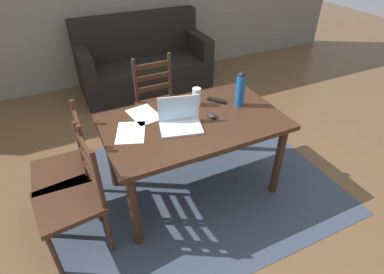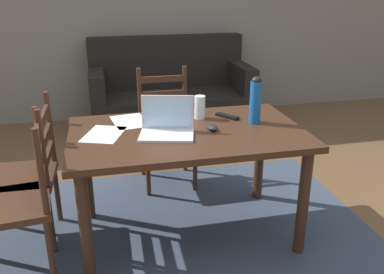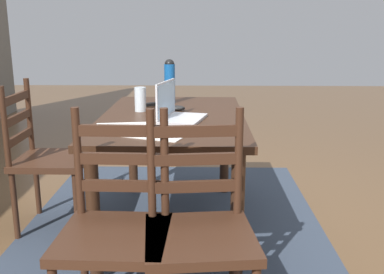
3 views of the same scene
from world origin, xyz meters
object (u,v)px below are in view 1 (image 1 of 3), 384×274
chair_left_near (74,199)px  drinking_glass (197,97)px  couch (143,63)px  tv_remote (217,100)px  water_bottle (240,88)px  dining_table (193,130)px  chair_left_far (67,170)px  chair_far_head (160,106)px  laptop (180,119)px  computer_mouse (212,115)px

chair_left_near → drinking_glass: (1.15, 0.39, 0.36)m
couch → tv_remote: (0.03, -2.06, 0.40)m
couch → water_bottle: bearing=-85.5°
drinking_glass → tv_remote: size_ratio=0.92×
dining_table → chair_left_far: chair_left_far is taller
water_bottle → drinking_glass: size_ratio=1.98×
chair_left_far → chair_far_head: (1.01, 0.64, 0.00)m
water_bottle → drinking_glass: bearing=152.9°
dining_table → chair_left_far: (-1.01, 0.17, -0.18)m
couch → drinking_glass: (-0.15, -2.03, 0.47)m
chair_left_far → dining_table: bearing=-9.8°
chair_left_far → chair_left_near: (-0.00, -0.35, 0.00)m
laptop → drinking_glass: (0.26, 0.24, 0.02)m
laptop → drinking_glass: 0.36m
computer_mouse → chair_left_far: bearing=169.2°
chair_left_near → couch: 2.75m
water_bottle → drinking_glass: 0.38m
laptop → tv_remote: bearing=25.6°
dining_table → chair_left_near: bearing=-170.4°
laptop → chair_far_head: bearing=81.2°
couch → chair_far_head: bearing=-101.3°
dining_table → chair_far_head: bearing=90.0°
chair_left_near → chair_far_head: same height
laptop → dining_table: bearing=11.3°
chair_left_near → chair_far_head: bearing=44.0°
water_bottle → computer_mouse: size_ratio=3.09×
chair_far_head → laptop: (-0.13, -0.84, 0.34)m
dining_table → water_bottle: bearing=6.0°
dining_table → laptop: laptop is taller
chair_left_near → laptop: (0.89, 0.15, 0.34)m
chair_left_near → couch: size_ratio=0.53×
couch → laptop: size_ratio=4.94×
chair_left_near → water_bottle: water_bottle is taller
chair_left_far → tv_remote: (1.34, 0.02, 0.29)m
couch → chair_left_near: bearing=-118.3°
chair_far_head → couch: size_ratio=0.53×
computer_mouse → tv_remote: size_ratio=0.59×
chair_left_far → laptop: size_ratio=2.61×
water_bottle → tv_remote: bearing=135.0°
dining_table → computer_mouse: size_ratio=14.51×
drinking_glass → tv_remote: (0.19, -0.03, -0.07)m
dining_table → chair_far_head: (-0.00, 0.81, -0.18)m
chair_left_far → computer_mouse: size_ratio=9.50×
dining_table → chair_left_near: size_ratio=1.53×
chair_left_far → chair_far_head: bearing=32.1°
laptop → tv_remote: laptop is taller
tv_remote → chair_left_far: bearing=144.0°
dining_table → drinking_glass: (0.13, 0.22, 0.18)m
couch → water_bottle: water_bottle is taller
water_bottle → computer_mouse: water_bottle is taller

